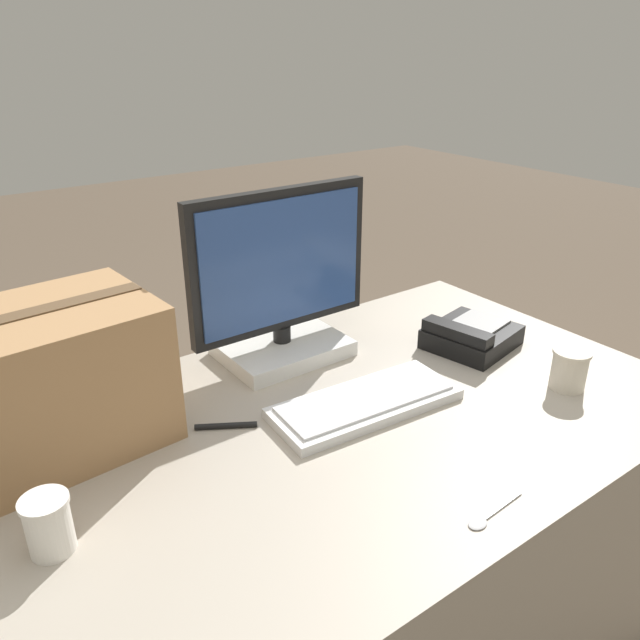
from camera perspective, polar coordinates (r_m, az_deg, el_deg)
The scene contains 9 objects.
office_desk at distance 1.49m, azimuth -2.97°, elevation -22.25°, with size 1.80×0.90×0.71m.
monitor at distance 1.50m, azimuth -3.58°, elevation 2.63°, with size 0.47×0.23×0.42m.
keyboard at distance 1.35m, azimuth 4.03°, elevation -7.44°, with size 0.42×0.20×0.03m.
desk_phone at distance 1.64m, azimuth 13.59°, elevation -1.41°, with size 0.24×0.23×0.08m.
paper_cup_left at distance 1.08m, azimuth -23.57°, elevation -16.78°, with size 0.07×0.07×0.10m.
paper_cup_right at distance 1.51m, azimuth 21.84°, elevation -4.18°, with size 0.08×0.08×0.09m.
spoon at distance 1.12m, azimuth 15.06°, elevation -16.96°, with size 0.14×0.03×0.00m.
cardboard_box at distance 1.28m, azimuth -23.40°, elevation -5.06°, with size 0.41×0.32×0.28m.
pen_marker at distance 1.30m, azimuth -8.59°, elevation -9.53°, with size 0.11×0.08×0.01m.
Camera 1 is at (-0.54, -0.87, 1.43)m, focal length 35.00 mm.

